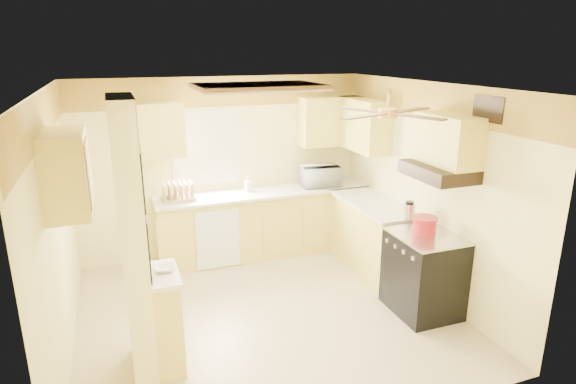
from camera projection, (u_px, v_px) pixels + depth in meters
name	position (u px, v px, depth m)	size (l,w,h in m)	color
floor	(266.00, 313.00, 5.41)	(4.00, 4.00, 0.00)	#CEB78E
ceiling	(263.00, 86.00, 4.70)	(4.00, 4.00, 0.00)	white
wall_back	(224.00, 167.00, 6.77)	(4.00, 4.00, 0.00)	#FFEF9B
wall_front	(346.00, 289.00, 3.35)	(4.00, 4.00, 0.00)	#FFEF9B
wall_left	(56.00, 231.00, 4.40)	(3.80, 3.80, 0.00)	#FFEF9B
wall_right	(425.00, 189.00, 5.72)	(3.80, 3.80, 0.00)	#FFEF9B
wallpaper_border	(221.00, 92.00, 6.45)	(4.00, 0.02, 0.40)	yellow
partition_column	(133.00, 244.00, 4.12)	(0.20, 0.70, 2.50)	#FFEF9B
partition_ledge	(166.00, 321.00, 4.42)	(0.25, 0.55, 0.90)	#DDCD57
ledge_top	(162.00, 275.00, 4.28)	(0.28, 0.58, 0.04)	white
lower_cabinets_back	(265.00, 223.00, 6.89)	(3.00, 0.60, 0.90)	#DDCD57
lower_cabinets_right	(374.00, 237.00, 6.39)	(0.60, 1.40, 0.90)	#DDCD57
countertop_back	(265.00, 192.00, 6.75)	(3.04, 0.64, 0.04)	white
countertop_right	(375.00, 204.00, 6.25)	(0.64, 1.44, 0.04)	white
dishwasher_panel	(218.00, 239.00, 6.37)	(0.58, 0.02, 0.80)	white
window	(205.00, 148.00, 6.59)	(0.92, 0.02, 1.02)	white
upper_cab_back_left	(160.00, 130.00, 6.16)	(0.60, 0.35, 0.70)	#DDCD57
upper_cab_back_right	(330.00, 121.00, 6.95)	(0.90, 0.35, 0.70)	#DDCD57
upper_cab_right	(363.00, 125.00, 6.61)	(0.35, 1.00, 0.70)	#DDCD57
upper_cab_left_wall	(66.00, 173.00, 4.06)	(0.35, 0.75, 0.70)	#DDCD57
upper_cab_over_stove	(448.00, 140.00, 4.96)	(0.35, 0.76, 0.52)	#DDCD57
stove	(424.00, 273.00, 5.34)	(0.68, 0.77, 0.92)	black
range_hood	(438.00, 171.00, 5.03)	(0.50, 0.76, 0.14)	black
poster_menu	(141.00, 175.00, 3.98)	(0.02, 0.42, 0.57)	black
poster_nashville	(147.00, 247.00, 4.17)	(0.02, 0.42, 0.57)	black
ceiling_light_panel	(258.00, 87.00, 5.19)	(1.35, 0.95, 0.06)	brown
ceiling_fan	(388.00, 112.00, 4.46)	(1.15, 1.15, 0.26)	gold
vent_grate	(488.00, 109.00, 4.60)	(0.02, 0.40, 0.25)	black
microwave	(320.00, 176.00, 6.95)	(0.54, 0.37, 0.30)	white
bowl	(166.00, 268.00, 4.31)	(0.18, 0.18, 0.05)	white
dutch_oven	(425.00, 225.00, 5.25)	(0.27, 0.27, 0.18)	#AB1B23
kettle	(409.00, 211.00, 5.61)	(0.14, 0.14, 0.21)	silver
dish_rack	(178.00, 194.00, 6.30)	(0.45, 0.35, 0.24)	tan
utensil_crock	(249.00, 186.00, 6.71)	(0.11, 0.11, 0.22)	white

